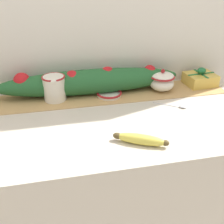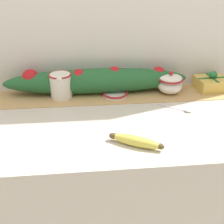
# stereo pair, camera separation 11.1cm
# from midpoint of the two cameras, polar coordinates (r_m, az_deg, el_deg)

# --- Properties ---
(countertop) EXTENTS (1.45, 0.66, 0.89)m
(countertop) POSITION_cam_midpoint_polar(r_m,az_deg,el_deg) (1.44, -4.53, -16.99)
(countertop) COLOR beige
(countertop) RESTS_ON ground_plane
(back_wall) EXTENTS (2.25, 0.04, 2.40)m
(back_wall) POSITION_cam_midpoint_polar(r_m,az_deg,el_deg) (1.38, -7.89, 16.96)
(back_wall) COLOR silver
(back_wall) RESTS_ON ground_plane
(table_runner) EXTENTS (1.34, 0.20, 0.00)m
(table_runner) POSITION_cam_midpoint_polar(r_m,az_deg,el_deg) (1.36, -6.54, 3.06)
(table_runner) COLOR tan
(table_runner) RESTS_ON countertop
(cream_pitcher) EXTENTS (0.11, 0.13, 0.12)m
(cream_pitcher) POSITION_cam_midpoint_polar(r_m,az_deg,el_deg) (1.33, -14.02, 4.86)
(cream_pitcher) COLOR white
(cream_pitcher) RESTS_ON countertop
(sugar_bowl) EXTENTS (0.12, 0.12, 0.11)m
(sugar_bowl) POSITION_cam_midpoint_polar(r_m,az_deg,el_deg) (1.41, 7.91, 6.21)
(sugar_bowl) COLOR white
(sugar_bowl) RESTS_ON countertop
(small_dish) EXTENTS (0.12, 0.12, 0.02)m
(small_dish) POSITION_cam_midpoint_polar(r_m,az_deg,el_deg) (1.35, -2.93, 3.65)
(small_dish) COLOR white
(small_dish) RESTS_ON countertop
(banana) EXTENTS (0.19, 0.12, 0.04)m
(banana) POSITION_cam_midpoint_polar(r_m,az_deg,el_deg) (1.00, 2.67, -5.66)
(banana) COLOR #DBCC4C
(banana) RESTS_ON countertop
(spoon) EXTENTS (0.13, 0.10, 0.01)m
(spoon) POSITION_cam_midpoint_polar(r_m,az_deg,el_deg) (1.28, 11.24, 1.03)
(spoon) COLOR #B7B7BC
(spoon) RESTS_ON countertop
(gift_box) EXTENTS (0.16, 0.14, 0.09)m
(gift_box) POSITION_cam_midpoint_polar(r_m,az_deg,el_deg) (1.52, 15.52, 6.47)
(gift_box) COLOR gold
(gift_box) RESTS_ON countertop
(poinsettia_garland) EXTENTS (0.89, 0.13, 0.13)m
(poinsettia_garland) POSITION_cam_midpoint_polar(r_m,az_deg,el_deg) (1.37, -7.04, 6.16)
(poinsettia_garland) COLOR #235B2D
(poinsettia_garland) RESTS_ON countertop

